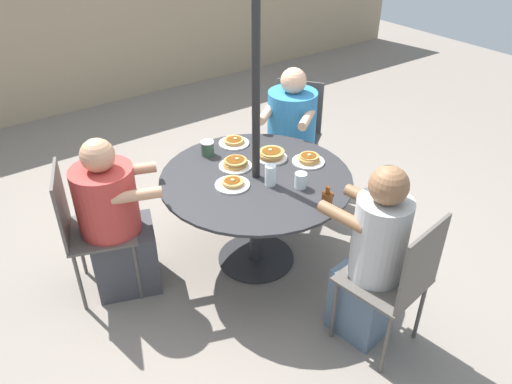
% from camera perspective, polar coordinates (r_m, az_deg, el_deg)
% --- Properties ---
extents(ground_plane, '(12.00, 12.00, 0.00)m').
position_cam_1_polar(ground_plane, '(3.70, 0.00, -7.58)').
color(ground_plane, gray).
extents(back_fence, '(10.00, 0.06, 1.61)m').
position_cam_1_polar(back_fence, '(6.18, -19.83, 16.07)').
color(back_fence, tan).
rests_on(back_fence, ground).
extents(patio_table, '(1.27, 1.27, 0.70)m').
position_cam_1_polar(patio_table, '(3.35, 0.00, -0.08)').
color(patio_table, '#28282B').
rests_on(patio_table, ground).
extents(umbrella_pole, '(0.05, 0.05, 2.47)m').
position_cam_1_polar(umbrella_pole, '(3.05, 0.00, 10.38)').
color(umbrella_pole, black).
rests_on(umbrella_pole, ground).
extents(patio_chair_north, '(0.59, 0.59, 0.93)m').
position_cam_1_polar(patio_chair_north, '(4.31, 4.52, 7.14)').
color(patio_chair_north, '#514C47').
rests_on(patio_chair_north, ground).
extents(diner_north, '(0.62, 0.60, 1.12)m').
position_cam_1_polar(diner_north, '(4.17, 3.91, 5.71)').
color(diner_north, gray).
rests_on(diner_north, ground).
extents(patio_chair_east, '(0.54, 0.54, 0.93)m').
position_cam_1_polar(patio_chair_east, '(3.30, -18.87, -3.51)').
color(patio_chair_east, '#514C47').
rests_on(patio_chair_east, ground).
extents(diner_east, '(0.57, 0.51, 1.11)m').
position_cam_1_polar(diner_east, '(3.31, -15.71, -3.63)').
color(diner_east, '#3D3D42').
rests_on(diner_east, ground).
extents(patio_chair_south, '(0.48, 0.48, 0.93)m').
position_cam_1_polar(patio_chair_south, '(2.85, 15.93, -9.46)').
color(patio_chair_south, '#514C47').
rests_on(patio_chair_south, ground).
extents(diner_south, '(0.36, 0.50, 1.17)m').
position_cam_1_polar(diner_south, '(2.91, 13.11, -7.75)').
color(diner_south, slate).
rests_on(diner_south, ground).
extents(pancake_plate_a, '(0.22, 0.22, 0.05)m').
position_cam_1_polar(pancake_plate_a, '(3.69, -2.53, 5.75)').
color(pancake_plate_a, white).
rests_on(pancake_plate_a, patio_table).
extents(pancake_plate_b, '(0.22, 0.22, 0.05)m').
position_cam_1_polar(pancake_plate_b, '(3.19, -2.70, 0.99)').
color(pancake_plate_b, white).
rests_on(pancake_plate_b, patio_table).
extents(pancake_plate_c, '(0.22, 0.22, 0.07)m').
position_cam_1_polar(pancake_plate_c, '(3.49, 1.76, 4.28)').
color(pancake_plate_c, white).
rests_on(pancake_plate_c, patio_table).
extents(pancake_plate_d, '(0.22, 0.22, 0.07)m').
position_cam_1_polar(pancake_plate_d, '(3.46, 6.04, 3.71)').
color(pancake_plate_d, white).
rests_on(pancake_plate_d, patio_table).
extents(pancake_plate_e, '(0.22, 0.22, 0.07)m').
position_cam_1_polar(pancake_plate_e, '(3.39, -2.38, 3.28)').
color(pancake_plate_e, white).
rests_on(pancake_plate_e, patio_table).
extents(syrup_bottle, '(0.09, 0.07, 0.14)m').
position_cam_1_polar(syrup_bottle, '(2.98, 8.13, -0.86)').
color(syrup_bottle, '#602D0F').
rests_on(syrup_bottle, patio_table).
extents(coffee_cup, '(0.09, 0.09, 0.10)m').
position_cam_1_polar(coffee_cup, '(3.54, -5.56, 5.00)').
color(coffee_cup, '#33513D').
rests_on(coffee_cup, patio_table).
extents(drinking_glass_a, '(0.07, 0.07, 0.14)m').
position_cam_1_polar(drinking_glass_a, '(3.17, 1.65, 1.92)').
color(drinking_glass_a, silver).
rests_on(drinking_glass_a, patio_table).
extents(drinking_glass_b, '(0.08, 0.08, 0.10)m').
position_cam_1_polar(drinking_glass_b, '(3.16, 5.13, 1.33)').
color(drinking_glass_b, silver).
rests_on(drinking_glass_b, patio_table).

